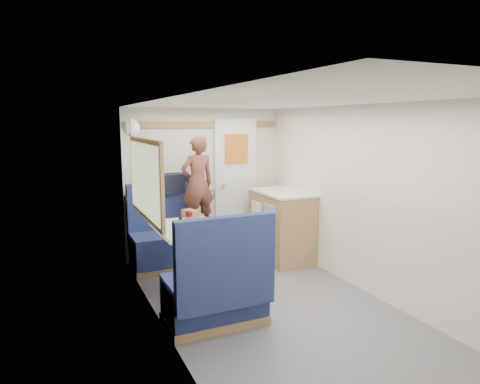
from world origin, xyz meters
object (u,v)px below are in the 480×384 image
dinette_table (187,241)px  pepper_grinder (180,222)px  galley_counter (281,225)px  wine_glass (189,215)px  cheese_block (203,225)px  salt_grinder (188,225)px  beer_glass (204,221)px  dome_light (131,128)px  tumbler_left (177,231)px  bread_loaf (191,214)px  tray (209,226)px  orange_fruit (208,221)px  person (198,184)px  bench_near (217,294)px  duffel_bag (167,184)px  bench_far (167,244)px

dinette_table → pepper_grinder: size_ratio=9.68×
dinette_table → galley_counter: 1.57m
wine_glass → dinette_table: bearing=-143.1°
galley_counter → cheese_block: (-1.34, -0.71, 0.29)m
dinette_table → cheese_block: 0.28m
salt_grinder → cheese_block: bearing=-24.5°
galley_counter → beer_glass: 1.44m
dome_light → cheese_block: 1.51m
galley_counter → tumbler_left: size_ratio=8.21×
dinette_table → bread_loaf: size_ratio=4.17×
tray → orange_fruit: size_ratio=4.32×
person → dome_light: bearing=-11.8°
beer_glass → pepper_grinder: 0.25m
galley_counter → tumbler_left: 1.93m
dome_light → person: (0.78, -0.05, -0.70)m
bench_near → orange_fruit: 0.97m
tumbler_left → beer_glass: tumbler_left is taller
dome_light → beer_glass: dome_light is taller
tray → pepper_grinder: (-0.27, 0.15, 0.04)m
duffel_bag → tumbler_left: size_ratio=4.70×
beer_glass → bread_loaf: beer_glass is taller
wine_glass → tumbler_left: wine_glass is taller
bench_far → person: size_ratio=0.87×
orange_fruit → beer_glass: (-0.04, 0.02, -0.01)m
dome_light → tumbler_left: bearing=-81.4°
dinette_table → beer_glass: size_ratio=9.71×
bench_far → wine_glass: bearing=-87.8°
wine_glass → beer_glass: 0.18m
duffel_bag → cheese_block: size_ratio=4.90×
person → salt_grinder: 1.02m
dome_light → orange_fruit: dome_light is taller
bench_near → orange_fruit: size_ratio=13.76×
bench_near → tray: 0.90m
bench_far → tumbler_left: 1.33m
person → cheese_block: (-0.27, -0.96, -0.30)m
dinette_table → dome_light: (-0.39, 0.85, 1.18)m
tumbler_left → beer_glass: (0.39, 0.33, -0.01)m
dome_light → tumbler_left: 1.56m
person → beer_glass: size_ratio=12.71×
dome_light → duffel_bag: 0.91m
bench_far → salt_grinder: bearing=-91.0°
dome_light → wine_glass: dome_light is taller
galley_counter → orange_fruit: bearing=-154.2°
bench_far → bread_loaf: size_ratio=4.76×
dinette_table → tray: (0.21, -0.10, 0.16)m
galley_counter → tray: bearing=-152.7°
duffel_bag → tumbler_left: bearing=-111.4°
bench_near → salt_grinder: 0.90m
tray → beer_glass: 0.08m
tumbler_left → beer_glass: 0.51m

